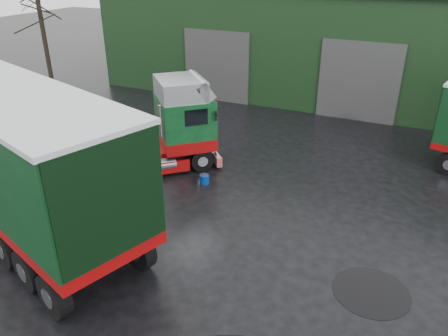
# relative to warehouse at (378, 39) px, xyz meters

# --- Properties ---
(ground) EXTENTS (100.00, 100.00, 0.00)m
(ground) POSITION_rel_warehouse_xyz_m (-2.00, -20.00, -3.16)
(ground) COLOR black
(warehouse) EXTENTS (32.40, 12.40, 6.30)m
(warehouse) POSITION_rel_warehouse_xyz_m (0.00, 0.00, 0.00)
(warehouse) COLOR black
(warehouse) RESTS_ON ground
(hero_tractor) EXTENTS (5.90, 5.80, 3.61)m
(hero_tractor) POSITION_rel_warehouse_xyz_m (-6.50, -15.50, -1.35)
(hero_tractor) COLOR #0D441D
(hero_tractor) RESTS_ON ground
(wash_bucket) EXTENTS (0.45, 0.45, 0.34)m
(wash_bucket) POSITION_rel_warehouse_xyz_m (-3.82, -15.67, -2.99)
(wash_bucket) COLOR #073298
(wash_bucket) RESTS_ON ground
(tree_left) EXTENTS (4.40, 4.40, 8.50)m
(tree_left) POSITION_rel_warehouse_xyz_m (-19.00, -8.00, 1.09)
(tree_left) COLOR black
(tree_left) RESTS_ON ground
(puddle_0) EXTENTS (2.65, 2.65, 0.01)m
(puddle_0) POSITION_rel_warehouse_xyz_m (-6.07, -20.62, -3.15)
(puddle_0) COLOR black
(puddle_0) RESTS_ON ground
(puddle_1) EXTENTS (1.97, 1.97, 0.01)m
(puddle_1) POSITION_rel_warehouse_xyz_m (2.81, -19.13, -3.15)
(puddle_1) COLOR black
(puddle_1) RESTS_ON ground
(puddle_2) EXTENTS (4.62, 4.62, 0.01)m
(puddle_2) POSITION_rel_warehouse_xyz_m (-9.38, -19.49, -3.15)
(puddle_2) COLOR black
(puddle_2) RESTS_ON ground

